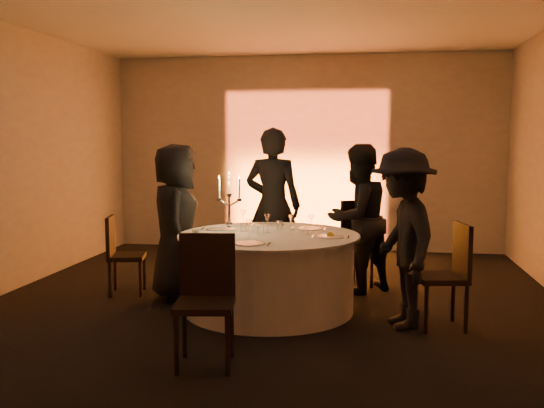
# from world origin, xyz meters

# --- Properties ---
(floor) EXTENTS (7.00, 7.00, 0.00)m
(floor) POSITION_xyz_m (0.00, 0.00, 0.00)
(floor) COLOR black
(floor) RESTS_ON ground
(ceiling) EXTENTS (7.00, 7.00, 0.00)m
(ceiling) POSITION_xyz_m (0.00, 0.00, 3.00)
(ceiling) COLOR white
(ceiling) RESTS_ON wall_back
(wall_back) EXTENTS (7.00, 0.00, 7.00)m
(wall_back) POSITION_xyz_m (0.00, 3.50, 1.50)
(wall_back) COLOR #ACA69F
(wall_back) RESTS_ON floor
(wall_front) EXTENTS (7.00, 0.00, 7.00)m
(wall_front) POSITION_xyz_m (0.00, -3.50, 1.50)
(wall_front) COLOR #ACA69F
(wall_front) RESTS_ON floor
(uplighter_fixture) EXTENTS (0.25, 0.12, 0.10)m
(uplighter_fixture) POSITION_xyz_m (0.00, 3.20, 0.05)
(uplighter_fixture) COLOR black
(uplighter_fixture) RESTS_ON floor
(banquet_table) EXTENTS (1.80, 1.80, 0.77)m
(banquet_table) POSITION_xyz_m (0.00, 0.00, 0.38)
(banquet_table) COLOR black
(banquet_table) RESTS_ON floor
(chair_left) EXTENTS (0.46, 0.46, 0.87)m
(chair_left) POSITION_xyz_m (-1.73, 0.38, 0.48)
(chair_left) COLOR black
(chair_left) RESTS_ON floor
(chair_back_left) EXTENTS (0.42, 0.42, 0.89)m
(chair_back_left) POSITION_xyz_m (-0.15, 1.49, 0.50)
(chair_back_left) COLOR black
(chair_back_left) RESTS_ON floor
(chair_back_right) EXTENTS (0.62, 0.62, 1.03)m
(chair_back_right) POSITION_xyz_m (0.80, 1.07, 0.58)
(chair_back_right) COLOR black
(chair_back_right) RESTS_ON floor
(chair_right) EXTENTS (0.49, 0.49, 0.95)m
(chair_right) POSITION_xyz_m (1.71, -0.29, 0.54)
(chair_right) COLOR black
(chair_right) RESTS_ON floor
(chair_front) EXTENTS (0.49, 0.49, 0.98)m
(chair_front) POSITION_xyz_m (-0.24, -1.49, 0.56)
(chair_front) COLOR black
(chair_front) RESTS_ON floor
(guest_left) EXTENTS (0.74, 0.93, 1.66)m
(guest_left) POSITION_xyz_m (-1.06, 0.32, 0.83)
(guest_left) COLOR black
(guest_left) RESTS_ON floor
(guest_back_left) EXTENTS (0.72, 0.52, 1.85)m
(guest_back_left) POSITION_xyz_m (-0.15, 1.22, 0.92)
(guest_back_left) COLOR black
(guest_back_left) RESTS_ON floor
(guest_back_right) EXTENTS (1.02, 1.01, 1.66)m
(guest_back_right) POSITION_xyz_m (0.86, 0.88, 0.83)
(guest_back_right) COLOR black
(guest_back_right) RESTS_ON floor
(guest_right) EXTENTS (0.85, 1.17, 1.63)m
(guest_right) POSITION_xyz_m (1.28, -0.33, 0.82)
(guest_right) COLOR black
(guest_right) RESTS_ON floor
(plate_left) EXTENTS (0.36, 0.25, 0.01)m
(plate_left) POSITION_xyz_m (-0.57, 0.21, 0.78)
(plate_left) COLOR white
(plate_left) RESTS_ON banquet_table
(plate_back_left) EXTENTS (0.36, 0.26, 0.01)m
(plate_back_left) POSITION_xyz_m (-0.12, 0.62, 0.78)
(plate_back_left) COLOR white
(plate_back_left) RESTS_ON banquet_table
(plate_back_right) EXTENTS (0.35, 0.29, 0.01)m
(plate_back_right) POSITION_xyz_m (0.35, 0.40, 0.78)
(plate_back_right) COLOR white
(plate_back_right) RESTS_ON banquet_table
(plate_right) EXTENTS (0.36, 0.25, 0.08)m
(plate_right) POSITION_xyz_m (0.62, -0.10, 0.79)
(plate_right) COLOR white
(plate_right) RESTS_ON banquet_table
(plate_front) EXTENTS (0.36, 0.27, 0.01)m
(plate_front) POSITION_xyz_m (-0.07, -0.60, 0.78)
(plate_front) COLOR white
(plate_front) RESTS_ON banquet_table
(coffee_cup) EXTENTS (0.11, 0.11, 0.07)m
(coffee_cup) POSITION_xyz_m (-0.68, -0.26, 0.80)
(coffee_cup) COLOR white
(coffee_cup) RESTS_ON banquet_table
(candelabra) EXTENTS (0.26, 0.12, 0.62)m
(candelabra) POSITION_xyz_m (-0.44, 0.16, 0.99)
(candelabra) COLOR silver
(candelabra) RESTS_ON banquet_table
(wine_glass_a) EXTENTS (0.07, 0.07, 0.19)m
(wine_glass_a) POSITION_xyz_m (-0.14, -0.33, 0.91)
(wine_glass_a) COLOR silver
(wine_glass_a) RESTS_ON banquet_table
(wine_glass_b) EXTENTS (0.07, 0.07, 0.19)m
(wine_glass_b) POSITION_xyz_m (0.22, 0.05, 0.91)
(wine_glass_b) COLOR silver
(wine_glass_b) RESTS_ON banquet_table
(wine_glass_c) EXTENTS (0.07, 0.07, 0.19)m
(wine_glass_c) POSITION_xyz_m (-0.03, 0.07, 0.91)
(wine_glass_c) COLOR silver
(wine_glass_c) RESTS_ON banquet_table
(wine_glass_d) EXTENTS (0.07, 0.07, 0.19)m
(wine_glass_d) POSITION_xyz_m (0.41, 0.15, 0.91)
(wine_glass_d) COLOR silver
(wine_glass_d) RESTS_ON banquet_table
(wine_glass_e) EXTENTS (0.07, 0.07, 0.19)m
(wine_glass_e) POSITION_xyz_m (-0.35, 0.44, 0.91)
(wine_glass_e) COLOR silver
(wine_glass_e) RESTS_ON banquet_table
(tumbler_a) EXTENTS (0.07, 0.07, 0.09)m
(tumbler_a) POSITION_xyz_m (0.06, 0.35, 0.82)
(tumbler_a) COLOR silver
(tumbler_a) RESTS_ON banquet_table
(tumbler_b) EXTENTS (0.07, 0.07, 0.09)m
(tumbler_b) POSITION_xyz_m (0.36, 0.01, 0.82)
(tumbler_b) COLOR silver
(tumbler_b) RESTS_ON banquet_table
(tumbler_c) EXTENTS (0.07, 0.07, 0.09)m
(tumbler_c) POSITION_xyz_m (-0.29, 0.15, 0.82)
(tumbler_c) COLOR silver
(tumbler_c) RESTS_ON banquet_table
(tumbler_d) EXTENTS (0.07, 0.07, 0.09)m
(tumbler_d) POSITION_xyz_m (-0.07, -0.05, 0.82)
(tumbler_d) COLOR silver
(tumbler_d) RESTS_ON banquet_table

